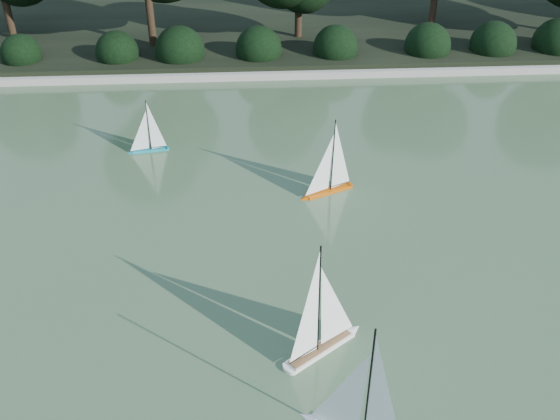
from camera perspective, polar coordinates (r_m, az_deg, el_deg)
The scene contains 7 objects.
ground at distance 8.32m, azimuth 1.54°, elevation -10.82°, with size 80.00×80.00×0.00m, color #385030.
pond_coping at distance 16.03m, azimuth -1.24°, elevation 12.25°, with size 40.00×0.35×0.18m, color gray.
far_bank at distance 19.80m, azimuth -1.77°, elevation 16.50°, with size 40.00×8.00×0.30m, color black.
shrub_hedge at distance 16.75m, azimuth -1.39°, elevation 14.49°, with size 29.10×1.10×1.10m.
sailboat_white_b at distance 7.92m, azimuth 4.29°, elevation -11.01°, with size 1.13×0.88×1.75m.
sailboat_orange at distance 10.95m, azimuth 4.14°, elevation 2.60°, with size 1.05×0.60×1.50m.
sailboat_teal at distance 12.63m, azimuth -12.19°, elevation 5.99°, with size 0.85×0.28×1.16m.
Camera 1 is at (-0.59, -5.98, 5.76)m, focal length 40.00 mm.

